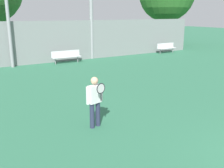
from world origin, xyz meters
TOP-DOWN VIEW (x-y plane):
  - tennis_player at (-2.65, 4.68)m, footprint 0.60×0.46m
  - bench_courtside_far at (9.78, 15.15)m, footprint 1.84×0.40m
  - bench_adjacent_court at (0.56, 15.15)m, footprint 2.06×0.40m
  - back_fence at (0.00, 15.94)m, footprint 25.31×0.06m

SIDE VIEW (x-z plane):
  - bench_courtside_far at x=9.78m, z-range 0.11..0.97m
  - bench_adjacent_court at x=0.56m, z-range 0.11..0.97m
  - tennis_player at x=-2.65m, z-range 0.11..1.68m
  - back_fence at x=0.00m, z-range 0.00..2.88m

